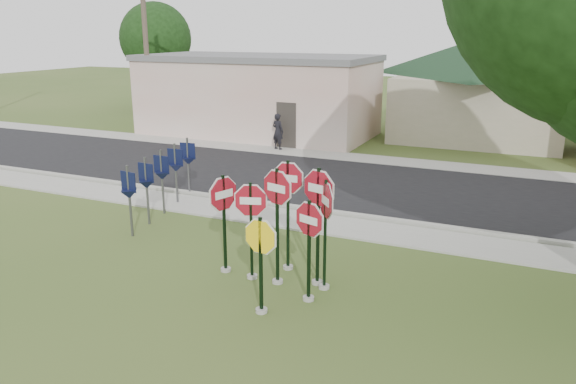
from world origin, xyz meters
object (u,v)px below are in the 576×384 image
at_px(stop_sign_center, 277,210).
at_px(utility_pole_near, 146,40).
at_px(stop_sign_left, 251,218).
at_px(pedestrian, 278,131).
at_px(stop_sign_yellow, 261,255).

height_order(stop_sign_center, utility_pole_near, utility_pole_near).
relative_size(stop_sign_left, pedestrian, 1.41).
xyz_separation_m(stop_sign_center, utility_pole_near, (-13.91, 13.76, 3.24)).
distance_m(stop_sign_yellow, stop_sign_left, 1.65).
bearing_deg(pedestrian, utility_pole_near, 10.61).
xyz_separation_m(stop_sign_left, utility_pole_near, (-13.27, 13.77, 3.53)).
relative_size(stop_sign_yellow, stop_sign_left, 0.89).
bearing_deg(stop_sign_center, utility_pole_near, 135.30).
relative_size(stop_sign_yellow, utility_pole_near, 0.22).
bearing_deg(stop_sign_center, pedestrian, 115.09).
relative_size(stop_sign_center, pedestrian, 1.64).
bearing_deg(stop_sign_left, stop_sign_center, 0.68).
xyz_separation_m(stop_sign_center, stop_sign_left, (-0.64, -0.01, -0.29)).
relative_size(stop_sign_yellow, pedestrian, 1.25).
height_order(stop_sign_yellow, utility_pole_near, utility_pole_near).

